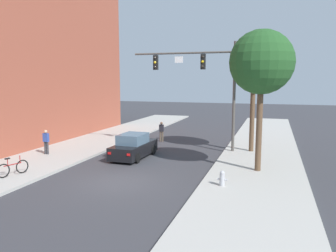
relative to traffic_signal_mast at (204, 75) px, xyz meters
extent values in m
plane|color=#38383D|center=(-2.48, -8.47, -5.38)|extent=(120.00, 120.00, 0.00)
cube|color=#B2AFA8|center=(-8.98, -8.47, -5.30)|extent=(5.00, 60.00, 0.15)
cube|color=#B2AFA8|center=(4.02, -8.47, -5.30)|extent=(5.00, 60.00, 0.15)
cube|color=#9E4C38|center=(-17.48, 0.38, 4.99)|extent=(12.00, 20.00, 20.75)
cylinder|color=#514C47|center=(2.12, 0.01, -1.48)|extent=(0.20, 0.20, 7.50)
cylinder|color=#514C47|center=(-1.52, 0.01, 1.57)|extent=(7.28, 0.14, 0.14)
cube|color=black|center=(-0.06, 0.01, 0.95)|extent=(0.32, 0.28, 1.05)
sphere|color=#2D2823|center=(-0.06, -0.14, 1.28)|extent=(0.18, 0.18, 0.18)
sphere|color=yellow|center=(-0.06, -0.14, 0.95)|extent=(0.18, 0.18, 0.18)
sphere|color=#2D2823|center=(-0.06, -0.14, 0.62)|extent=(0.18, 0.18, 0.18)
cube|color=black|center=(-3.56, 0.01, 0.95)|extent=(0.32, 0.28, 1.05)
sphere|color=#2D2823|center=(-3.56, -0.14, 1.28)|extent=(0.18, 0.18, 0.18)
sphere|color=yellow|center=(-3.56, -0.14, 0.95)|extent=(0.18, 0.18, 0.18)
sphere|color=#2D2823|center=(-3.56, -0.14, 0.62)|extent=(0.18, 0.18, 0.18)
cube|color=white|center=(-1.81, -0.01, 1.12)|extent=(0.60, 0.03, 0.44)
cube|color=black|center=(-3.91, -3.34, -4.82)|extent=(1.82, 4.25, 0.80)
cube|color=slate|center=(-3.92, -3.49, -4.10)|extent=(1.56, 2.04, 0.64)
cylinder|color=black|center=(-4.68, -2.01, -5.06)|extent=(0.24, 0.65, 0.64)
cylinder|color=black|center=(-3.07, -2.06, -5.06)|extent=(0.24, 0.65, 0.64)
cylinder|color=black|center=(-4.76, -4.61, -5.06)|extent=(0.24, 0.65, 0.64)
cylinder|color=black|center=(-3.14, -4.66, -5.06)|extent=(0.24, 0.65, 0.64)
cube|color=red|center=(-4.61, -5.44, -4.70)|extent=(0.20, 0.05, 0.14)
cube|color=red|center=(-3.33, -5.47, -4.70)|extent=(0.20, 0.05, 0.14)
cylinder|color=#333338|center=(-9.70, -4.81, -4.80)|extent=(0.14, 0.14, 0.85)
cylinder|color=#333338|center=(-9.52, -4.81, -4.80)|extent=(0.14, 0.14, 0.85)
cube|color=#2D4799|center=(-9.61, -4.81, -4.10)|extent=(0.36, 0.22, 0.56)
sphere|color=tan|center=(-9.61, -4.81, -3.70)|extent=(0.22, 0.22, 0.22)
cylinder|color=brown|center=(-4.15, 2.73, -4.95)|extent=(0.14, 0.14, 0.85)
cylinder|color=brown|center=(-3.97, 2.73, -4.95)|extent=(0.14, 0.14, 0.85)
cube|color=#26262D|center=(-4.06, 2.73, -4.25)|extent=(0.36, 0.22, 0.56)
sphere|color=brown|center=(-4.06, 2.73, -3.85)|extent=(0.22, 0.22, 0.22)
torus|color=black|center=(-7.86, -9.07, -4.87)|extent=(0.26, 0.71, 0.72)
torus|color=black|center=(-8.16, -10.08, -4.87)|extent=(0.26, 0.71, 0.72)
cylinder|color=maroon|center=(-8.01, -9.58, -4.65)|extent=(0.32, 0.92, 0.05)
cylinder|color=maroon|center=(-8.09, -9.83, -4.47)|extent=(0.04, 0.04, 0.35)
cylinder|color=maroon|center=(-7.89, -9.17, -4.45)|extent=(0.04, 0.04, 0.40)
cube|color=black|center=(-8.09, -9.83, -4.29)|extent=(0.18, 0.26, 0.06)
cylinder|color=#B2B2B7|center=(2.58, -7.99, -4.95)|extent=(0.24, 0.24, 0.55)
sphere|color=#B2B2B7|center=(2.58, -7.99, -4.62)|extent=(0.22, 0.22, 0.22)
cylinder|color=#B2B2B7|center=(2.40, -7.99, -4.93)|extent=(0.12, 0.09, 0.09)
cylinder|color=#B2B2B7|center=(2.76, -7.99, -4.93)|extent=(0.12, 0.09, 0.09)
cylinder|color=brown|center=(4.04, -4.72, -2.94)|extent=(0.32, 0.32, 4.57)
sphere|color=#235123|center=(4.04, -4.72, 0.62)|extent=(3.40, 3.40, 3.40)
cylinder|color=brown|center=(3.35, 0.39, -2.83)|extent=(0.32, 0.32, 4.81)
sphere|color=#235123|center=(3.35, 0.39, 0.84)|extent=(3.35, 3.35, 3.35)
camera|label=1|loc=(4.75, -23.13, -0.33)|focal=35.64mm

